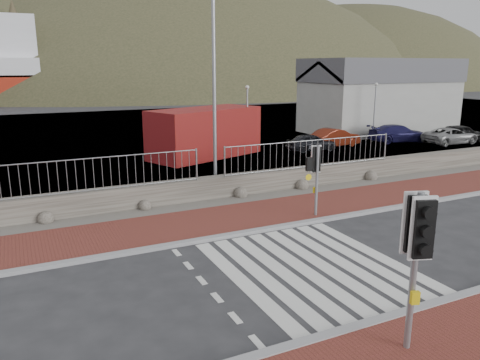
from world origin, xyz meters
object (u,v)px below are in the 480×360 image
traffic_signal_near (417,239)px  car_b (335,138)px  car_a (311,142)px  car_d (451,136)px  traffic_signal_far (316,166)px  shipping_container (205,133)px  car_e (460,134)px  car_c (398,133)px  streetlight (217,81)px

traffic_signal_near → car_b: traffic_signal_near is taller
car_a → car_d: size_ratio=0.80×
traffic_signal_far → shipping_container: 12.51m
traffic_signal_near → car_e: traffic_signal_near is taller
car_d → car_e: bearing=-86.8°
car_c → car_e: (3.69, -2.10, 0.04)m
shipping_container → car_d: 17.23m
shipping_container → car_c: shipping_container is taller
car_c → car_d: (2.69, -2.14, -0.05)m
car_a → streetlight: bearing=131.5°
traffic_signal_far → car_d: 20.02m
car_a → traffic_signal_near: bearing=156.4°
traffic_signal_near → streetlight: (1.28, 12.06, 2.41)m
streetlight → car_e: 21.36m
car_c → car_d: size_ratio=1.05×
streetlight → car_e: size_ratio=2.18×
traffic_signal_far → car_d: traffic_signal_far is taller
traffic_signal_far → streetlight: 5.64m
traffic_signal_far → shipping_container: bearing=-86.0°
traffic_signal_near → car_d: traffic_signal_near is taller
car_a → car_e: 11.37m
shipping_container → car_e: bearing=-31.1°
car_a → car_d: (10.23, -1.89, 0.01)m
traffic_signal_far → car_b: size_ratio=0.69×
car_b → car_d: (7.98, -2.45, -0.06)m
car_b → shipping_container: bearing=74.7°
car_a → car_c: 7.54m
car_a → car_b: size_ratio=0.85×
car_d → car_c: bearing=52.3°
traffic_signal_far → shipping_container: (0.75, 12.48, -0.47)m
traffic_signal_near → car_c: 26.20m
streetlight → car_a: (9.21, 6.62, -4.12)m
car_d → car_e: car_e is taller
traffic_signal_near → car_a: (10.50, 18.69, -1.71)m
streetlight → car_e: streetlight is taller
car_c → traffic_signal_far: bearing=141.9°
shipping_container → car_c: (14.23, -1.02, -0.80)m
streetlight → car_e: (20.43, 4.77, -4.02)m
traffic_signal_far → streetlight: size_ratio=0.31×
streetlight → car_d: size_ratio=2.06×
shipping_container → car_a: shipping_container is taller
streetlight → traffic_signal_far: bearing=-60.0°
car_c → car_d: bearing=-114.0°
car_e → streetlight: bearing=103.7°
streetlight → shipping_container: size_ratio=1.22×
car_e → car_a: bearing=81.2°
car_a → car_b: bearing=-70.2°
traffic_signal_far → car_c: traffic_signal_far is taller
traffic_signal_near → car_c: size_ratio=0.74×
traffic_signal_near → traffic_signal_far: (3.05, 7.48, -0.37)m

